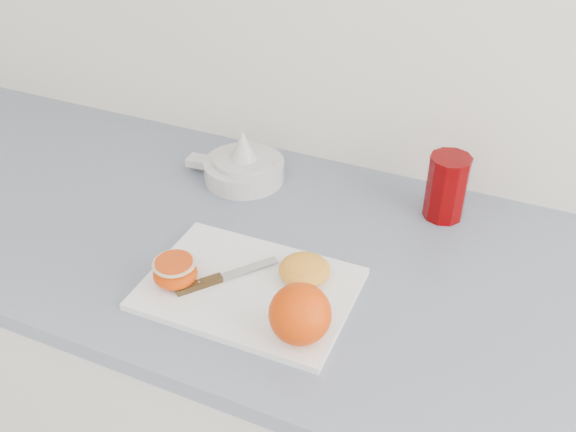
{
  "coord_description": "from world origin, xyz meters",
  "views": [
    {
      "loc": [
        0.44,
        0.92,
        1.56
      ],
      "look_at": [
        0.1,
        1.69,
        0.96
      ],
      "focal_mm": 40.0,
      "sensor_mm": 36.0,
      "label": 1
    }
  ],
  "objects_px": {
    "cutting_board": "(249,289)",
    "half_orange": "(175,272)",
    "counter": "(313,423)",
    "citrus_juicer": "(243,166)",
    "red_tumbler": "(446,189)"
  },
  "relations": [
    {
      "from": "counter",
      "to": "red_tumbler",
      "type": "height_order",
      "value": "red_tumbler"
    },
    {
      "from": "citrus_juicer",
      "to": "red_tumbler",
      "type": "relative_size",
      "value": 1.65
    },
    {
      "from": "counter",
      "to": "red_tumbler",
      "type": "distance_m",
      "value": 0.56
    },
    {
      "from": "cutting_board",
      "to": "red_tumbler",
      "type": "bearing_deg",
      "value": 55.02
    },
    {
      "from": "citrus_juicer",
      "to": "half_orange",
      "type": "bearing_deg",
      "value": -80.98
    },
    {
      "from": "cutting_board",
      "to": "half_orange",
      "type": "relative_size",
      "value": 4.63
    },
    {
      "from": "counter",
      "to": "red_tumbler",
      "type": "bearing_deg",
      "value": 51.33
    },
    {
      "from": "cutting_board",
      "to": "citrus_juicer",
      "type": "height_order",
      "value": "citrus_juicer"
    },
    {
      "from": "cutting_board",
      "to": "half_orange",
      "type": "distance_m",
      "value": 0.12
    },
    {
      "from": "counter",
      "to": "cutting_board",
      "type": "bearing_deg",
      "value": -118.37
    },
    {
      "from": "half_orange",
      "to": "counter",
      "type": "bearing_deg",
      "value": 43.39
    },
    {
      "from": "half_orange",
      "to": "red_tumbler",
      "type": "distance_m",
      "value": 0.49
    },
    {
      "from": "red_tumbler",
      "to": "half_orange",
      "type": "bearing_deg",
      "value": -132.51
    },
    {
      "from": "counter",
      "to": "cutting_board",
      "type": "xyz_separation_m",
      "value": [
        -0.07,
        -0.13,
        0.45
      ]
    },
    {
      "from": "citrus_juicer",
      "to": "red_tumbler",
      "type": "distance_m",
      "value": 0.39
    }
  ]
}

